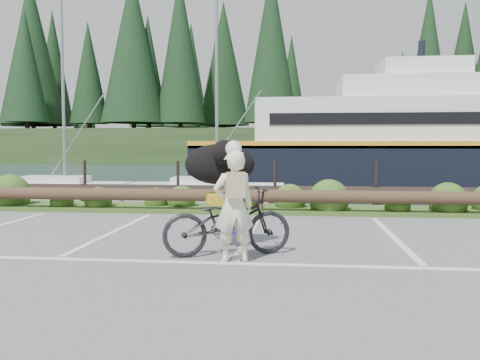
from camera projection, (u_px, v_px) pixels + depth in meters
The scene contains 7 objects.
ground at pixel (238, 257), 7.49m from camera, with size 72.00×72.00×0.00m, color #5D5D5F.
harbor_backdrop at pixel (294, 154), 85.30m from camera, with size 170.00×160.00×30.00m.
vegetation_strip at pixel (262, 209), 12.75m from camera, with size 34.00×1.60×0.10m, color #3D5B21.
log_rail at pixel (260, 215), 12.06m from camera, with size 32.00×0.30×0.60m, color #443021, non-canonical shape.
bicycle at pixel (227, 222), 7.60m from camera, with size 0.68×1.94×1.02m, color black.
cyclist at pixel (234, 207), 7.14m from camera, with size 0.58×0.38×1.59m, color #EFECCB.
dog at pixel (220, 164), 8.15m from camera, with size 1.14×0.56×0.66m, color black.
Camera 1 is at (0.85, -7.35, 1.66)m, focal length 38.00 mm.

